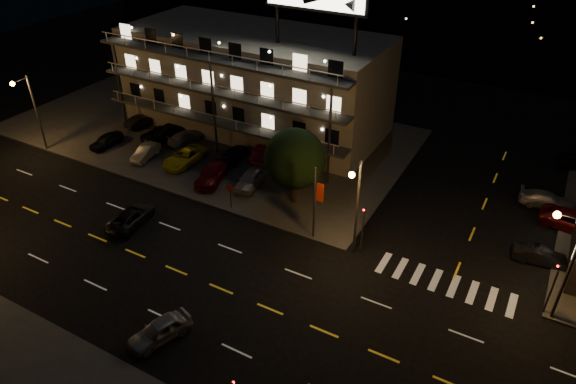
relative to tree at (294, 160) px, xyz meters
The scene contains 26 objects.
ground 12.90m from the tree, 95.72° to the right, with size 140.00×140.00×0.00m, color black.
curb_nw 17.61m from the tree, 152.67° to the left, with size 44.00×24.00×0.15m, color #333331.
motel 16.24m from the tree, 133.54° to the left, with size 28.00×13.80×18.10m.
streetlight_nw 27.55m from the tree, behind, with size 0.44×1.92×8.00m.
streetlight_nc 8.45m from the tree, 29.98° to the right, with size 0.44×1.92×8.00m.
streetlight_ne 21.28m from the tree, 10.40° to the right, with size 1.92×0.44×8.00m.
signal_nw 8.75m from the tree, 25.07° to the right, with size 0.20×0.27×4.60m.
signal_ne 21.16m from the tree, ahead, with size 0.27×0.20×4.60m.
banner_north 5.44m from the tree, 44.00° to the right, with size 0.83×0.16×6.40m.
stop_sign 6.05m from the tree, 139.76° to the right, with size 0.91×0.11×2.61m.
tree is the anchor object (origin of this frame).
lot_car_0 22.33m from the tree, behind, with size 1.54×3.82×1.30m, color black.
lot_car_1 17.05m from the tree, behind, with size 1.33×3.82×1.26m, color gray.
lot_car_2 13.01m from the tree, behind, with size 2.29×4.96×1.38m, color #C8C412.
lot_car_3 8.94m from the tree, behind, with size 2.00×4.92×1.43m, color #5A0C0D.
lot_car_4 5.68m from the tree, behind, with size 1.74×4.32×1.47m, color gray.
lot_car_5 23.00m from the tree, 167.06° to the left, with size 1.34×3.84×1.27m, color black.
lot_car_6 18.75m from the tree, 167.79° to the left, with size 2.31×5.01×1.39m, color black.
lot_car_7 16.29m from the tree, 164.04° to the left, with size 1.74×4.28×1.24m, color gray.
lot_car_8 9.97m from the tree, 158.06° to the left, with size 1.68×4.18×1.42m, color black.
lot_car_9 8.84m from the tree, 140.26° to the left, with size 1.54×4.42×1.46m, color #5A0C0D.
side_car_0 20.25m from the tree, ahead, with size 1.33×3.80×1.25m, color black.
side_car_1 23.30m from the tree, 19.24° to the left, with size 2.45×5.30×1.47m, color #5A0C0D.
side_car_2 22.16m from the tree, 27.36° to the left, with size 1.82×4.47×1.30m, color gray.
road_car_east 17.95m from the tree, 89.79° to the right, with size 1.65×4.10×1.40m, color gray.
road_car_west 14.26m from the tree, 137.37° to the right, with size 2.17×4.70×1.31m, color black.
Camera 1 is at (19.01, -20.96, 25.09)m, focal length 32.00 mm.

